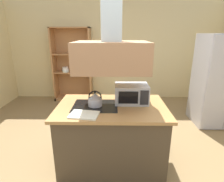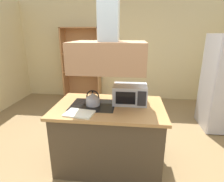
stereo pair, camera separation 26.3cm
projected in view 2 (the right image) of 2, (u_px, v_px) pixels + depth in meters
The scene contains 8 objects.
ground_plane at pixel (113, 162), 2.74m from camera, with size 7.80×7.80×0.00m, color olive.
wall_back at pixel (125, 51), 5.17m from camera, with size 6.00×0.12×2.70m, color beige.
kitchen_island at pixel (109, 135), 2.62m from camera, with size 1.48×0.95×0.90m.
range_hood at pixel (109, 46), 2.25m from camera, with size 0.90×0.70×1.32m.
dish_cabinet at pixel (82, 68), 5.23m from camera, with size 1.04×0.40×1.99m.
kettle at pixel (93, 99), 2.48m from camera, with size 0.19×0.19×0.21m.
cutting_board at pixel (79, 113), 2.23m from camera, with size 0.34×0.24×0.02m, color white.
microwave at pixel (130, 94), 2.55m from camera, with size 0.46×0.35×0.26m.
Camera 2 is at (0.24, -2.27, 1.85)m, focal length 29.43 mm.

